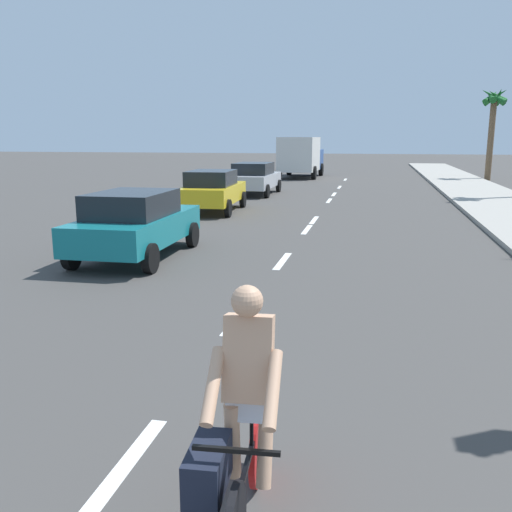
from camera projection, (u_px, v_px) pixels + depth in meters
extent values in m
plane|color=#423F3D|center=(313.00, 222.00, 18.62)|extent=(160.00, 160.00, 0.00)
cube|color=white|center=(119.00, 473.00, 4.67)|extent=(0.16, 1.80, 0.01)
cube|color=white|center=(240.00, 317.00, 8.74)|extent=(0.16, 1.80, 0.01)
cube|color=white|center=(283.00, 261.00, 12.68)|extent=(0.16, 1.80, 0.01)
cube|color=white|center=(307.00, 229.00, 17.01)|extent=(0.16, 1.80, 0.01)
cube|color=white|center=(314.00, 220.00, 18.94)|extent=(0.16, 1.80, 0.01)
cube|color=white|center=(329.00, 201.00, 24.76)|extent=(0.16, 1.80, 0.01)
cube|color=white|center=(334.00, 194.00, 27.53)|extent=(0.16, 1.80, 0.01)
cube|color=white|center=(339.00, 187.00, 31.45)|extent=(0.16, 1.80, 0.01)
cube|color=white|center=(345.00, 180.00, 37.11)|extent=(0.16, 1.80, 0.01)
cylinder|color=red|center=(257.00, 446.00, 4.49)|extent=(0.10, 0.66, 0.66)
cube|color=black|center=(247.00, 463.00, 3.94)|extent=(0.11, 0.95, 0.04)
cylinder|color=black|center=(252.00, 418.00, 4.09)|extent=(0.03, 0.03, 0.48)
cube|color=black|center=(236.00, 450.00, 3.43)|extent=(0.56, 0.07, 0.03)
cube|color=tan|center=(249.00, 358.00, 3.85)|extent=(0.36, 0.34, 0.63)
sphere|color=tan|center=(247.00, 301.00, 3.70)|extent=(0.22, 0.22, 0.22)
cube|color=white|center=(250.00, 398.00, 3.97)|extent=(0.34, 0.24, 0.28)
cube|color=black|center=(208.00, 469.00, 3.66)|extent=(0.28, 0.54, 0.32)
cylinder|color=tan|center=(265.00, 443.00, 3.97)|extent=(0.13, 0.32, 0.62)
cylinder|color=tan|center=(233.00, 440.00, 4.01)|extent=(0.12, 0.21, 0.63)
cylinder|color=tan|center=(273.00, 389.00, 3.59)|extent=(0.13, 0.49, 0.41)
cylinder|color=tan|center=(213.00, 385.00, 3.65)|extent=(0.13, 0.49, 0.41)
cube|color=#14727A|center=(137.00, 228.00, 12.96)|extent=(1.88, 4.31, 0.64)
cube|color=black|center=(132.00, 204.00, 12.63)|extent=(1.63, 2.26, 0.56)
cylinder|color=black|center=(128.00, 232.00, 14.60)|extent=(0.19, 0.64, 0.64)
cylinder|color=black|center=(192.00, 235.00, 14.27)|extent=(0.19, 0.64, 0.64)
cylinder|color=black|center=(71.00, 255.00, 11.81)|extent=(0.19, 0.64, 0.64)
cylinder|color=black|center=(150.00, 258.00, 11.48)|extent=(0.19, 0.64, 0.64)
cube|color=gold|center=(213.00, 193.00, 21.03)|extent=(2.01, 4.34, 0.64)
cube|color=black|center=(211.00, 178.00, 20.70)|extent=(1.69, 2.29, 0.56)
cylinder|color=black|center=(200.00, 199.00, 22.64)|extent=(0.21, 0.65, 0.64)
cylinder|color=black|center=(243.00, 199.00, 22.36)|extent=(0.21, 0.65, 0.64)
cylinder|color=black|center=(179.00, 207.00, 19.85)|extent=(0.21, 0.65, 0.64)
cylinder|color=black|center=(228.00, 208.00, 19.57)|extent=(0.21, 0.65, 0.64)
cube|color=#B7BABF|center=(254.00, 180.00, 27.36)|extent=(1.92, 4.50, 0.64)
cube|color=black|center=(253.00, 169.00, 27.02)|extent=(1.68, 2.35, 0.56)
cylinder|color=black|center=(243.00, 185.00, 29.09)|extent=(0.18, 0.64, 0.64)
cylinder|color=black|center=(279.00, 186.00, 28.69)|extent=(0.18, 0.64, 0.64)
cylinder|color=black|center=(228.00, 190.00, 26.18)|extent=(0.18, 0.64, 0.64)
cylinder|color=black|center=(267.00, 191.00, 25.78)|extent=(0.18, 0.64, 0.64)
cube|color=#23478C|center=(305.00, 159.00, 41.02)|extent=(2.46, 2.40, 1.40)
cube|color=silver|center=(299.00, 154.00, 38.09)|extent=(2.51, 4.22, 2.30)
cylinder|color=black|center=(289.00, 169.00, 41.34)|extent=(0.30, 0.91, 0.90)
cylinder|color=black|center=(321.00, 170.00, 40.78)|extent=(0.30, 0.91, 0.90)
cylinder|color=black|center=(279.00, 172.00, 37.63)|extent=(0.30, 0.91, 0.90)
cylinder|color=black|center=(314.00, 173.00, 37.08)|extent=(0.30, 0.91, 0.90)
cylinder|color=brown|center=(491.00, 138.00, 36.02)|extent=(0.39, 0.39, 5.52)
cone|color=#195B23|center=(499.00, 96.00, 35.43)|extent=(0.49, 1.54, 1.22)
cone|color=#195B23|center=(495.00, 97.00, 35.67)|extent=(1.61, 1.05, 1.26)
cone|color=#195B23|center=(491.00, 97.00, 35.69)|extent=(1.28, 1.20, 1.23)
cone|color=#195B23|center=(491.00, 96.00, 35.49)|extent=(0.62, 1.59, 1.04)
cone|color=#195B23|center=(493.00, 96.00, 35.29)|extent=(1.70, 1.32, 1.37)
cone|color=#195B23|center=(497.00, 96.00, 35.23)|extent=(1.48, 1.02, 1.08)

